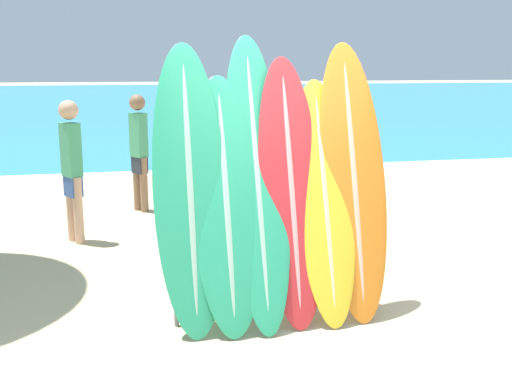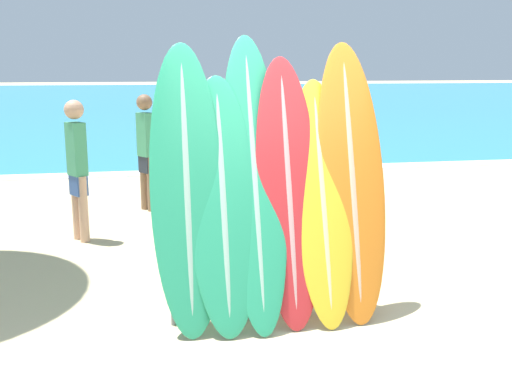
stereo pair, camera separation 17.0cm
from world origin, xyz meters
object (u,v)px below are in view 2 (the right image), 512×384
Objects in this scene: surfboard_rack at (273,263)px; person_far_left at (146,148)px; surfboard_slot_3 at (288,190)px; surfboard_slot_4 at (322,201)px; person_near_water at (77,165)px; surfboard_slot_1 at (223,203)px; surfboard_slot_0 at (187,187)px; person_mid_beach at (238,157)px; surfboard_slot_2 at (254,179)px; surfboard_slot_5 at (352,180)px.

person_far_left is at bearing 103.79° from surfboard_rack.
surfboard_slot_4 is (0.29, -0.03, -0.10)m from surfboard_slot_3.
surfboard_slot_1 is at bearing -3.88° from person_near_water.
surfboard_slot_3 reaches higher than surfboard_rack.
person_near_water is at bearing 113.28° from surfboard_slot_0.
surfboard_slot_1 is (-0.42, 0.01, 0.54)m from surfboard_rack.
surfboard_slot_4 is 3.47m from person_mid_beach.
person_far_left is (-0.88, 4.09, -0.26)m from surfboard_slot_2.
surfboard_slot_2 is at bearing 171.49° from surfboard_slot_4.
surfboard_slot_3 is 4.30m from person_far_left.
surfboard_slot_5 is 1.35× the size of person_near_water.
surfboard_slot_5 is at bearing 11.96° from person_near_water.
surfboard_slot_2 reaches higher than surfboard_rack.
surfboard_rack is at bearing -19.76° from person_far_left.
surfboard_slot_2 is 1.39× the size of person_far_left.
surfboard_slot_0 is at bearing 177.75° from surfboard_slot_4.
surfboard_slot_1 is 0.33m from surfboard_slot_2.
surfboard_rack is 0.72× the size of surfboard_slot_2.
surfboard_rack is 1.00× the size of person_near_water.
surfboard_slot_4 is (1.13, -0.04, -0.15)m from surfboard_slot_0.
surfboard_slot_0 reaches higher than surfboard_slot_1.
surfboard_slot_4 is 3.53m from person_near_water.
person_near_water is 1.08× the size of person_mid_beach.
surfboard_slot_4 is 1.27× the size of person_mid_beach.
person_far_left is (-1.45, 4.17, -0.07)m from surfboard_slot_4.
surfboard_slot_5 reaches higher than person_mid_beach.
surfboard_slot_3 is at bearing 17.83° from surfboard_rack.
person_mid_beach is 0.93× the size of person_far_left.
surfboard_slot_1 is 0.88× the size of surfboard_slot_5.
surfboard_slot_0 is 1.05× the size of surfboard_slot_3.
surfboard_slot_5 is (1.11, 0.04, 0.14)m from surfboard_slot_1.
surfboard_rack is 1.09× the size of person_mid_beach.
surfboard_slot_2 reaches higher than surfboard_slot_1.
surfboard_slot_5 reaches higher than surfboard_slot_0.
surfboard_slot_2 is 0.60m from surfboard_slot_4.
surfboard_rack is 0.75× the size of surfboard_slot_0.
surfboard_slot_5 is 1.36× the size of person_far_left.
surfboard_slot_2 is 1.03× the size of surfboard_slot_5.
person_near_water is (-1.85, 2.71, 0.45)m from surfboard_rack.
surfboard_slot_5 is (0.69, 0.06, 0.67)m from surfboard_rack.
surfboard_slot_1 is at bearing -26.76° from person_mid_beach.
surfboard_slot_0 reaches higher than person_near_water.
person_mid_beach is (0.23, 3.48, 0.38)m from surfboard_rack.
person_far_left is (-1.03, 4.18, 0.45)m from surfboard_rack.
surfboard_rack is 0.97m from surfboard_slot_5.
person_near_water is at bearing 133.80° from surfboard_slot_5.
person_near_water reaches higher than person_far_left.
person_near_water is at bearing 123.12° from surfboard_slot_2.
surfboard_rack is at bearing -33.56° from surfboard_slot_2.
surfboard_slot_3 reaches higher than person_mid_beach.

